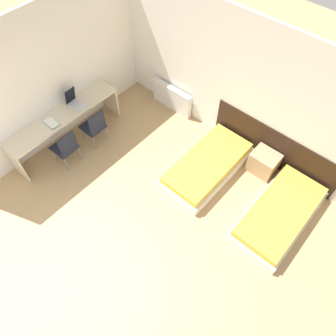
# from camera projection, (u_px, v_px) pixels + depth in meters

# --- Properties ---
(ground_plane) EXTENTS (20.00, 20.00, 0.00)m
(ground_plane) POSITION_uv_depth(u_px,v_px,m) (82.00, 268.00, 5.24)
(ground_plane) COLOR tan
(wall_back) EXTENTS (6.01, 0.05, 2.70)m
(wall_back) POSITION_uv_depth(u_px,v_px,m) (232.00, 82.00, 5.82)
(wall_back) COLOR white
(wall_back) RESTS_ON ground_plane
(wall_left) EXTENTS (0.05, 4.81, 2.70)m
(wall_left) POSITION_uv_depth(u_px,v_px,m) (57.00, 74.00, 5.95)
(wall_left) COLOR white
(wall_left) RESTS_ON ground_plane
(headboard_panel) EXTENTS (2.56, 0.03, 0.87)m
(headboard_panel) POSITION_uv_depth(u_px,v_px,m) (273.00, 148.00, 6.12)
(headboard_panel) COLOR black
(headboard_panel) RESTS_ON ground_plane
(bed_near_window) EXTENTS (0.91, 1.86, 0.33)m
(bed_near_window) POSITION_uv_depth(u_px,v_px,m) (207.00, 166.00, 6.22)
(bed_near_window) COLOR silver
(bed_near_window) RESTS_ON ground_plane
(bed_near_door) EXTENTS (0.91, 1.86, 0.33)m
(bed_near_door) POSITION_uv_depth(u_px,v_px,m) (279.00, 214.00, 5.62)
(bed_near_door) COLOR silver
(bed_near_door) RESTS_ON ground_plane
(nightstand) EXTENTS (0.50, 0.41, 0.46)m
(nightstand) POSITION_uv_depth(u_px,v_px,m) (264.00, 163.00, 6.18)
(nightstand) COLOR tan
(nightstand) RESTS_ON ground_plane
(radiator) EXTENTS (1.01, 0.12, 0.56)m
(radiator) POSITION_uv_depth(u_px,v_px,m) (172.00, 98.00, 7.14)
(radiator) COLOR silver
(radiator) RESTS_ON ground_plane
(desk) EXTENTS (0.53, 2.37, 0.74)m
(desk) POSITION_uv_depth(u_px,v_px,m) (64.00, 120.00, 6.32)
(desk) COLOR beige
(desk) RESTS_ON ground_plane
(chair_near_laptop) EXTENTS (0.41, 0.41, 0.86)m
(chair_near_laptop) POSITION_uv_depth(u_px,v_px,m) (94.00, 126.00, 6.40)
(chair_near_laptop) COLOR black
(chair_near_laptop) RESTS_ON ground_plane
(chair_near_notebook) EXTENTS (0.42, 0.42, 0.86)m
(chair_near_notebook) POSITION_uv_depth(u_px,v_px,m) (66.00, 147.00, 6.09)
(chair_near_notebook) COLOR black
(chair_near_notebook) RESTS_ON ground_plane
(laptop) EXTENTS (0.36, 0.25, 0.35)m
(laptop) POSITION_uv_depth(u_px,v_px,m) (75.00, 102.00, 6.30)
(laptop) COLOR silver
(laptop) RESTS_ON desk
(open_notebook) EXTENTS (0.32, 0.19, 0.02)m
(open_notebook) POSITION_uv_depth(u_px,v_px,m) (51.00, 123.00, 6.07)
(open_notebook) COLOR #236B3D
(open_notebook) RESTS_ON desk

